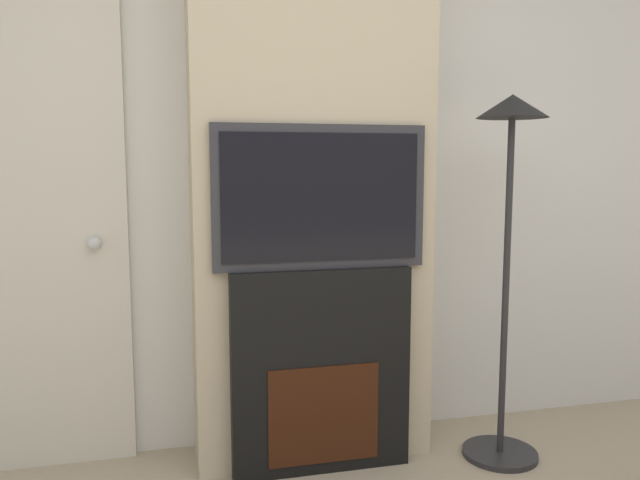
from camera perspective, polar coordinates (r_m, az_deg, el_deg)
name	(u,v)px	position (r m, az deg, el deg)	size (l,w,h in m)	color
wall_back	(301,160)	(2.98, -1.73, 7.28)	(6.00, 0.06, 2.70)	silver
chimney_breast	(311,160)	(2.79, -0.85, 7.31)	(1.05, 0.34, 2.70)	#BCAD8E
fireplace	(320,370)	(2.77, 0.01, -11.80)	(0.78, 0.15, 0.89)	black
television	(320,197)	(2.62, 0.02, 3.93)	(0.91, 0.07, 0.61)	#2D2D33
floor_lamp	(509,201)	(2.85, 16.89, 3.39)	(0.34, 0.34, 1.63)	#262628
entry_door	(13,235)	(2.95, -26.23, 0.43)	(0.94, 0.09, 2.07)	beige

